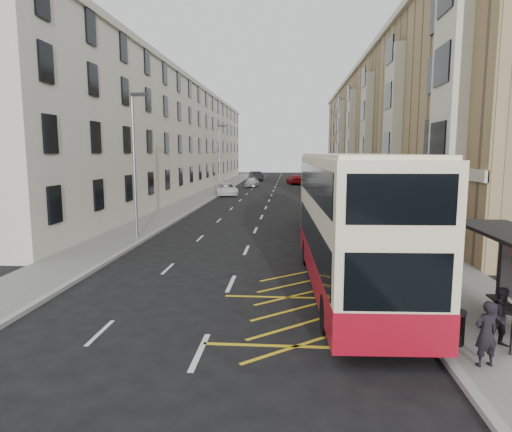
# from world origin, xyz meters

# --- Properties ---
(ground) EXTENTS (200.00, 200.00, 0.00)m
(ground) POSITION_xyz_m (0.00, 0.00, 0.00)
(ground) COLOR black
(ground) RESTS_ON ground
(pavement_right) EXTENTS (4.00, 120.00, 0.15)m
(pavement_right) POSITION_xyz_m (8.00, 30.00, 0.07)
(pavement_right) COLOR #63635E
(pavement_right) RESTS_ON ground
(pavement_left) EXTENTS (3.00, 120.00, 0.15)m
(pavement_left) POSITION_xyz_m (-7.50, 30.00, 0.07)
(pavement_left) COLOR #63635E
(pavement_left) RESTS_ON ground
(kerb_right) EXTENTS (0.25, 120.00, 0.15)m
(kerb_right) POSITION_xyz_m (6.00, 30.00, 0.07)
(kerb_right) COLOR gray
(kerb_right) RESTS_ON ground
(kerb_left) EXTENTS (0.25, 120.00, 0.15)m
(kerb_left) POSITION_xyz_m (-6.00, 30.00, 0.07)
(kerb_left) COLOR gray
(kerb_left) RESTS_ON ground
(road_markings) EXTENTS (10.00, 110.00, 0.01)m
(road_markings) POSITION_xyz_m (0.00, 45.00, 0.01)
(road_markings) COLOR silver
(road_markings) RESTS_ON ground
(terrace_right) EXTENTS (10.75, 79.00, 15.25)m
(terrace_right) POSITION_xyz_m (14.88, 45.38, 7.52)
(terrace_right) COLOR #A0865D
(terrace_right) RESTS_ON ground
(terrace_left) EXTENTS (9.18, 79.00, 13.25)m
(terrace_left) POSITION_xyz_m (-13.43, 45.50, 6.52)
(terrace_left) COLOR beige
(terrace_left) RESTS_ON ground
(guard_railing) EXTENTS (0.06, 6.56, 1.01)m
(guard_railing) POSITION_xyz_m (6.25, 5.75, 0.86)
(guard_railing) COLOR red
(guard_railing) RESTS_ON pavement_right
(street_lamp_near) EXTENTS (0.93, 0.18, 8.00)m
(street_lamp_near) POSITION_xyz_m (-6.35, 12.00, 4.64)
(street_lamp_near) COLOR gray
(street_lamp_near) RESTS_ON pavement_left
(street_lamp_far) EXTENTS (0.93, 0.18, 8.00)m
(street_lamp_far) POSITION_xyz_m (-6.35, 42.00, 4.64)
(street_lamp_far) COLOR gray
(street_lamp_far) RESTS_ON pavement_left
(double_decker_front) EXTENTS (3.29, 12.39, 4.90)m
(double_decker_front) POSITION_xyz_m (4.37, 3.39, 2.50)
(double_decker_front) COLOR beige
(double_decker_front) RESTS_ON ground
(double_decker_rear) EXTENTS (2.88, 10.63, 4.20)m
(double_decker_rear) POSITION_xyz_m (4.40, 15.37, 2.14)
(double_decker_rear) COLOR beige
(double_decker_rear) RESTS_ON ground
(litter_bin) EXTENTS (0.53, 0.53, 0.87)m
(litter_bin) POSITION_xyz_m (6.40, -1.36, 0.60)
(litter_bin) COLOR black
(litter_bin) RESTS_ON pavement_right
(pedestrian_near) EXTENTS (0.64, 0.51, 1.53)m
(pedestrian_near) POSITION_xyz_m (6.66, -2.54, 0.92)
(pedestrian_near) COLOR black
(pedestrian_near) RESTS_ON pavement_right
(pedestrian_mid) EXTENTS (0.78, 0.63, 1.52)m
(pedestrian_mid) POSITION_xyz_m (7.50, -1.46, 0.91)
(pedestrian_mid) COLOR black
(pedestrian_mid) RESTS_ON pavement_right
(pedestrian_far) EXTENTS (1.04, 0.94, 1.70)m
(pedestrian_far) POSITION_xyz_m (7.03, 3.32, 1.00)
(pedestrian_far) COLOR black
(pedestrian_far) RESTS_ON pavement_right
(white_van) EXTENTS (3.42, 5.50, 1.42)m
(white_van) POSITION_xyz_m (-5.20, 39.36, 0.71)
(white_van) COLOR white
(white_van) RESTS_ON ground
(car_silver) EXTENTS (1.91, 4.17, 1.39)m
(car_silver) POSITION_xyz_m (-3.36, 52.20, 0.69)
(car_silver) COLOR #B8B9BF
(car_silver) RESTS_ON ground
(car_dark) EXTENTS (3.00, 5.17, 1.61)m
(car_dark) POSITION_xyz_m (-3.82, 66.63, 0.81)
(car_dark) COLOR black
(car_dark) RESTS_ON ground
(car_red) EXTENTS (2.76, 5.19, 1.43)m
(car_red) POSITION_xyz_m (2.83, 58.67, 0.72)
(car_red) COLOR #AF0D18
(car_red) RESTS_ON ground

